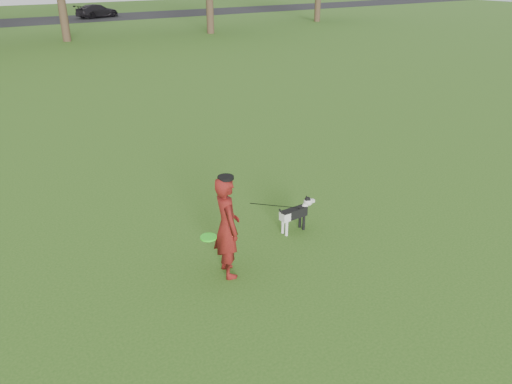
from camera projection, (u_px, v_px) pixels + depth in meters
ground at (271, 253)px, 7.87m from camera, size 120.00×120.00×0.00m
man at (227, 227)px, 7.06m from camera, size 0.48×0.63×1.54m
dog at (296, 212)px, 8.41m from camera, size 0.77×0.15×0.59m
car_right at (97, 11)px, 43.00m from camera, size 4.08×2.67×1.10m
man_held_items at (278, 206)px, 7.76m from camera, size 2.20×0.65×1.16m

